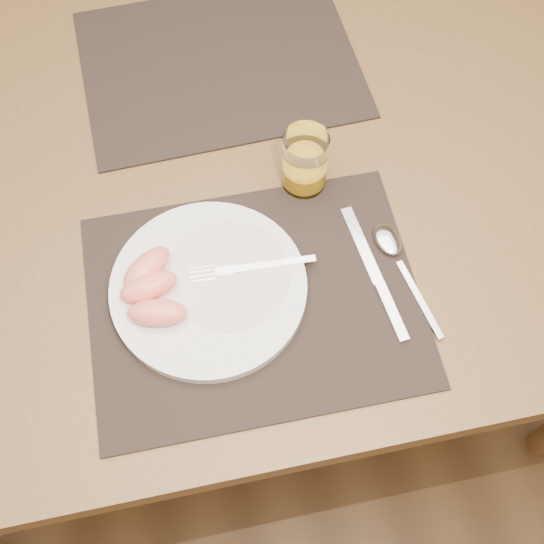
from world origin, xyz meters
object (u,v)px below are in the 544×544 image
(table, at_px, (238,201))
(knife, at_px, (379,283))
(fork, at_px, (242,269))
(plate, at_px, (209,288))
(juice_glass, at_px, (305,163))
(spoon, at_px, (392,248))
(placemat_near, at_px, (254,300))
(placemat_far, at_px, (220,63))

(table, height_order, knife, knife)
(table, relative_size, fork, 7.99)
(plate, distance_m, juice_glass, 0.23)
(knife, xyz_separation_m, spoon, (0.03, 0.05, 0.00))
(placemat_near, xyz_separation_m, knife, (0.17, -0.01, 0.00))
(placemat_far, bearing_deg, placemat_near, -93.52)
(spoon, bearing_deg, plate, -177.76)
(table, distance_m, plate, 0.23)
(fork, bearing_deg, knife, -16.14)
(knife, relative_size, juice_glass, 2.20)
(table, distance_m, knife, 0.30)
(knife, xyz_separation_m, juice_glass, (-0.06, 0.19, 0.04))
(knife, bearing_deg, plate, 170.60)
(fork, height_order, juice_glass, juice_glass)
(table, bearing_deg, spoon, -43.51)
(spoon, height_order, juice_glass, juice_glass)
(placemat_far, distance_m, knife, 0.48)
(plate, relative_size, juice_glass, 2.69)
(table, bearing_deg, fork, -97.21)
(plate, height_order, knife, plate)
(placemat_near, relative_size, juice_glass, 4.49)
(table, relative_size, placemat_far, 3.11)
(fork, bearing_deg, plate, -163.59)
(table, bearing_deg, placemat_near, -93.56)
(placemat_far, bearing_deg, juice_glass, -72.32)
(table, xyz_separation_m, juice_glass, (0.10, -0.04, 0.13))
(placemat_near, bearing_deg, juice_glass, 58.14)
(placemat_far, xyz_separation_m, plate, (-0.09, -0.41, 0.01))
(spoon, distance_m, juice_glass, 0.18)
(plate, height_order, spoon, plate)
(placemat_near, bearing_deg, spoon, 10.09)
(placemat_far, distance_m, juice_glass, 0.28)
(placemat_far, relative_size, fork, 2.57)
(knife, bearing_deg, placemat_near, 176.04)
(placemat_near, relative_size, spoon, 2.35)
(spoon, bearing_deg, placemat_far, 114.01)
(spoon, bearing_deg, table, 136.49)
(plate, xyz_separation_m, juice_glass, (0.17, 0.15, 0.04))
(plate, bearing_deg, placemat_far, 78.36)
(placemat_near, bearing_deg, knife, -3.96)
(table, bearing_deg, juice_glass, -23.46)
(placemat_far, relative_size, plate, 1.67)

